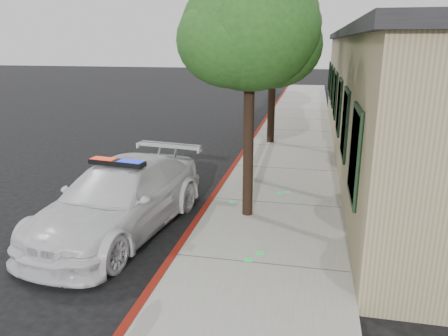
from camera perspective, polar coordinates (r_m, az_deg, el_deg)
ground at (r=8.12m, az=-7.08°, el=-12.15°), size 120.00×120.00×0.00m
sidewalk at (r=10.47m, az=6.62°, el=-4.95°), size 3.20×60.00×0.15m
red_curb at (r=10.70m, az=-1.64°, el=-4.34°), size 0.14×60.00×0.16m
clapboard_building at (r=16.40m, az=27.21°, el=8.51°), size 7.30×20.89×4.24m
police_car at (r=9.25m, az=-13.63°, el=-3.93°), size 2.68×5.20×1.56m
street_tree_near at (r=8.99m, az=3.53°, el=16.87°), size 2.84×2.78×5.09m
street_tree_mid at (r=11.64m, az=3.59°, el=18.51°), size 2.94×2.94×5.51m
street_tree_far at (r=16.35m, az=6.80°, el=19.15°), size 3.29×3.25×6.04m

